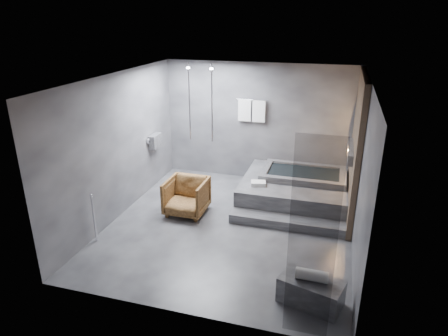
% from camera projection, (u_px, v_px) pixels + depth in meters
% --- Properties ---
extents(room, '(5.00, 5.04, 2.82)m').
position_uv_depth(room, '(255.00, 138.00, 7.17)').
color(room, '#2C2C2E').
rests_on(room, ground).
extents(tub_deck, '(2.20, 2.00, 0.50)m').
position_uv_depth(tub_deck, '(295.00, 190.00, 8.61)').
color(tub_deck, '#313133').
rests_on(tub_deck, ground).
extents(tub_step, '(2.20, 0.36, 0.18)m').
position_uv_depth(tub_step, '(287.00, 222.00, 7.62)').
color(tub_step, '#313133').
rests_on(tub_step, ground).
extents(concrete_bench, '(0.95, 0.69, 0.39)m').
position_uv_depth(concrete_bench, '(311.00, 291.00, 5.56)').
color(concrete_bench, '#2D2D2F').
rests_on(concrete_bench, ground).
extents(driftwood_chair, '(0.80, 0.82, 0.74)m').
position_uv_depth(driftwood_chair, '(186.00, 196.00, 8.04)').
color(driftwood_chair, '#412610').
rests_on(driftwood_chair, ground).
extents(rolled_towel, '(0.45, 0.17, 0.16)m').
position_uv_depth(rolled_towel, '(312.00, 275.00, 5.46)').
color(rolled_towel, silver).
rests_on(rolled_towel, concrete_bench).
extents(deck_towel, '(0.34, 0.28, 0.08)m').
position_uv_depth(deck_towel, '(258.00, 183.00, 8.23)').
color(deck_towel, silver).
rests_on(deck_towel, tub_deck).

